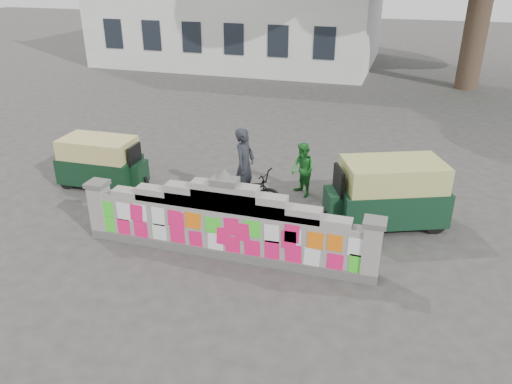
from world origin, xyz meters
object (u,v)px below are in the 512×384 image
Objects in this scene: pedestrian at (303,170)px; rickshaw_left at (102,161)px; cyclist_bike at (245,189)px; rickshaw_right at (388,192)px; cyclist_rider at (245,175)px.

rickshaw_left is at bearing -124.24° from pedestrian.
rickshaw_right is at bearing -77.79° from cyclist_bike.
cyclist_rider is at bearing -4.89° from rickshaw_left.
cyclist_rider reaches higher than rickshaw_right.
cyclist_bike is 4.26m from rickshaw_left.
rickshaw_right reaches higher than cyclist_bike.
rickshaw_left is 7.72m from rickshaw_right.
cyclist_rider reaches higher than pedestrian.
cyclist_rider is 1.29× the size of pedestrian.
cyclist_bike is at bearing -18.63° from rickshaw_right.
cyclist_bike is at bearing 98.19° from cyclist_rider.
cyclist_bike is 0.84× the size of rickshaw_left.
rickshaw_right is at bearing -77.79° from cyclist_rider.
rickshaw_right is (2.25, -1.00, 0.10)m from pedestrian.
cyclist_bike is 0.72× the size of rickshaw_right.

